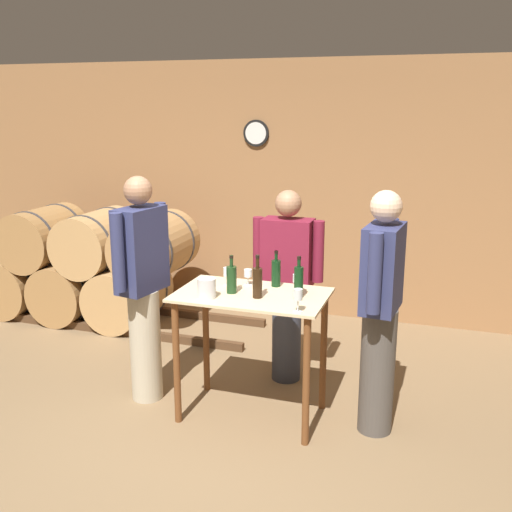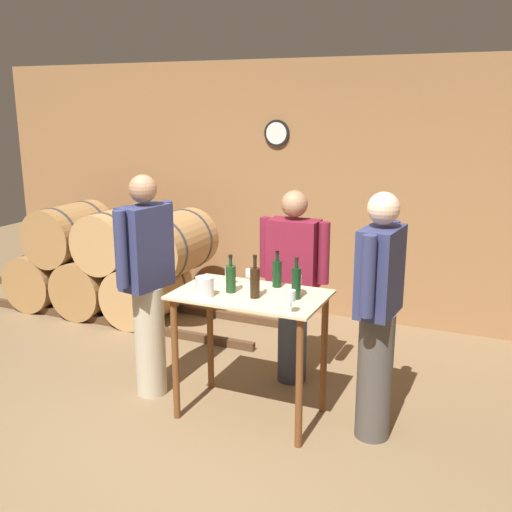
% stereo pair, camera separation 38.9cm
% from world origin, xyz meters
% --- Properties ---
extents(ground_plane, '(14.00, 14.00, 0.00)m').
position_xyz_m(ground_plane, '(0.00, 0.00, 0.00)').
color(ground_plane, brown).
extents(back_wall, '(8.40, 0.08, 2.70)m').
position_xyz_m(back_wall, '(-0.00, 2.91, 1.35)').
color(back_wall, '#996B42').
rests_on(back_wall, ground_plane).
extents(barrel_rack, '(4.11, 0.83, 1.19)m').
position_xyz_m(barrel_rack, '(-2.18, 1.97, 0.58)').
color(barrel_rack, '#4C331E').
rests_on(barrel_rack, ground_plane).
extents(tasting_table, '(1.07, 0.65, 0.95)m').
position_xyz_m(tasting_table, '(0.17, 0.57, 0.75)').
color(tasting_table, beige).
rests_on(tasting_table, ground_plane).
extents(wine_bottle_far_left, '(0.07, 0.07, 0.28)m').
position_xyz_m(wine_bottle_far_left, '(0.03, 0.54, 1.05)').
color(wine_bottle_far_left, '#193819').
rests_on(wine_bottle_far_left, tasting_table).
extents(wine_bottle_left, '(0.07, 0.07, 0.30)m').
position_xyz_m(wine_bottle_left, '(0.24, 0.49, 1.06)').
color(wine_bottle_left, black).
rests_on(wine_bottle_left, tasting_table).
extents(wine_bottle_center, '(0.07, 0.07, 0.27)m').
position_xyz_m(wine_bottle_center, '(0.28, 0.79, 1.05)').
color(wine_bottle_center, black).
rests_on(wine_bottle_center, tasting_table).
extents(wine_bottle_right, '(0.06, 0.06, 0.29)m').
position_xyz_m(wine_bottle_right, '(0.51, 0.59, 1.07)').
color(wine_bottle_right, black).
rests_on(wine_bottle_right, tasting_table).
extents(wine_glass_near_left, '(0.06, 0.06, 0.14)m').
position_xyz_m(wine_glass_near_left, '(-0.06, 0.70, 1.04)').
color(wine_glass_near_left, silver).
rests_on(wine_glass_near_left, tasting_table).
extents(wine_glass_near_center, '(0.06, 0.06, 0.12)m').
position_xyz_m(wine_glass_near_center, '(0.08, 0.75, 1.03)').
color(wine_glass_near_center, silver).
rests_on(wine_glass_near_center, tasting_table).
extents(wine_glass_near_right, '(0.07, 0.07, 0.13)m').
position_xyz_m(wine_glass_near_right, '(0.47, 0.69, 1.05)').
color(wine_glass_near_right, silver).
rests_on(wine_glass_near_right, tasting_table).
extents(wine_glass_far_side, '(0.06, 0.06, 0.16)m').
position_xyz_m(wine_glass_far_side, '(0.58, 0.30, 1.06)').
color(wine_glass_far_side, silver).
rests_on(wine_glass_far_side, tasting_table).
extents(ice_bucket, '(0.13, 0.13, 0.14)m').
position_xyz_m(ice_bucket, '(-0.09, 0.38, 1.02)').
color(ice_bucket, silver).
rests_on(ice_bucket, tasting_table).
extents(person_host, '(0.59, 0.24, 1.60)m').
position_xyz_m(person_host, '(0.25, 1.23, 0.84)').
color(person_host, '#333847').
rests_on(person_host, ground_plane).
extents(person_visitor_with_scarf, '(0.25, 0.59, 1.71)m').
position_xyz_m(person_visitor_with_scarf, '(1.07, 0.64, 0.91)').
color(person_visitor_with_scarf, '#4C4742').
rests_on(person_visitor_with_scarf, ground_plane).
extents(person_visitor_bearded, '(0.29, 0.58, 1.75)m').
position_xyz_m(person_visitor_bearded, '(-0.70, 0.56, 0.93)').
color(person_visitor_bearded, '#B7AD93').
rests_on(person_visitor_bearded, ground_plane).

